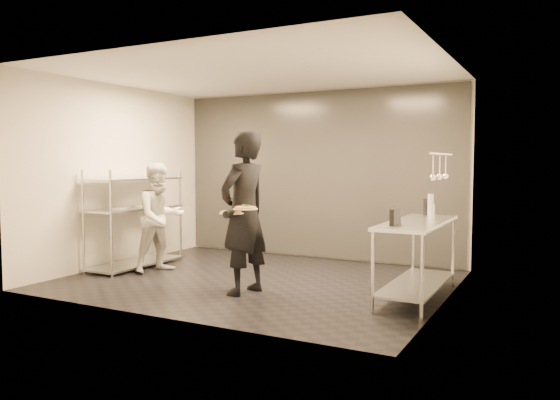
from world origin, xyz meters
The scene contains 13 objects.
room_shell centered at (0.00, 1.18, 1.40)m, with size 5.00×4.00×2.80m.
pass_rack centered at (-2.15, 0.00, 0.77)m, with size 0.60×1.60×1.50m.
prep_counter centered at (2.18, 0.00, 0.63)m, with size 0.60×1.80×0.92m.
utensil_rail centered at (2.43, 0.00, 1.55)m, with size 0.07×1.20×0.31m.
waiter centered at (0.25, -0.71, 1.00)m, with size 0.73×0.48×1.99m, color black.
chef centered at (-1.55, -0.13, 0.80)m, with size 0.78×0.60×1.59m, color silver.
pizza_plate_near centered at (0.17, -0.87, 1.01)m, with size 0.30×0.30×0.05m.
pizza_plate_far centered at (0.42, -0.97, 1.08)m, with size 0.29×0.29×0.05m.
salad_plate centered at (0.13, -0.43, 1.40)m, with size 0.27×0.27×0.07m.
pos_monitor centered at (2.06, -0.52, 1.01)m, with size 0.05×0.25×0.18m, color black.
bottle_green centered at (2.15, 0.80, 1.06)m, with size 0.08×0.08×0.28m, color gray.
bottle_clear centered at (2.29, 0.25, 1.02)m, with size 0.06×0.06×0.19m, color gray.
bottle_dark centered at (2.09, 0.80, 1.03)m, with size 0.06×0.06×0.21m, color black.
Camera 1 is at (3.69, -6.35, 1.61)m, focal length 35.00 mm.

